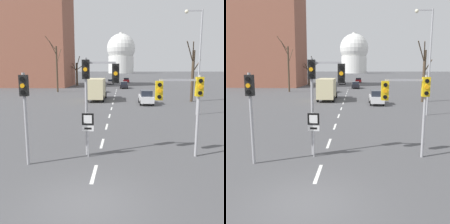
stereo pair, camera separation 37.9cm
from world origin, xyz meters
TOP-DOWN VIEW (x-y plane):
  - ground_plane at (0.00, 0.00)m, footprint 800.00×800.00m
  - lane_stripe_0 at (0.00, 2.44)m, footprint 0.16×2.00m
  - lane_stripe_1 at (0.00, 6.94)m, footprint 0.16×2.00m
  - lane_stripe_2 at (0.00, 11.44)m, footprint 0.16×2.00m
  - lane_stripe_3 at (0.00, 15.94)m, footprint 0.16×2.00m
  - lane_stripe_4 at (0.00, 20.44)m, footprint 0.16×2.00m
  - lane_stripe_5 at (0.00, 24.94)m, footprint 0.16×2.00m
  - lane_stripe_6 at (0.00, 29.44)m, footprint 0.16×2.00m
  - lane_stripe_7 at (0.00, 33.94)m, footprint 0.16×2.00m
  - lane_stripe_8 at (0.00, 38.44)m, footprint 0.16×2.00m
  - lane_stripe_9 at (0.00, 42.94)m, footprint 0.16×2.00m
  - lane_stripe_10 at (0.00, 47.44)m, footprint 0.16×2.00m
  - traffic_signal_centre_tall at (-0.11, 4.88)m, footprint 1.87×0.34m
  - traffic_signal_near_right at (4.32, 4.87)m, footprint 2.36×0.34m
  - traffic_signal_near_left at (-3.26, 3.41)m, footprint 0.36×0.34m
  - route_sign_post at (-0.53, 4.54)m, footprint 0.60×0.08m
  - street_lamp_right at (8.37, 16.97)m, footprint 1.71×0.36m
  - sedan_near_left at (-2.13, 65.23)m, footprint 1.73×4.20m
  - sedan_near_right at (1.66, 50.68)m, footprint 1.83×4.57m
  - sedan_mid_centre at (2.56, 74.26)m, footprint 1.98×4.11m
  - sedan_far_left at (4.29, 24.33)m, footprint 1.72×4.50m
  - sedan_far_right at (-3.32, 40.26)m, footprint 1.84×4.27m
  - delivery_truck at (-2.46, 28.25)m, footprint 2.44×7.20m
  - bare_tree_left_near at (-11.50, 40.81)m, footprint 2.23×5.79m
  - bare_tree_right_near at (10.83, 27.09)m, footprint 2.79×3.23m
  - bare_tree_left_far at (-10.94, 59.39)m, footprint 5.14×2.58m
  - capitol_dome at (0.00, 244.82)m, footprint 27.86×27.86m
  - apartment_block_left at (-21.25, 57.19)m, footprint 18.00×14.00m

SIDE VIEW (x-z plane):
  - ground_plane at x=0.00m, z-range 0.00..0.00m
  - lane_stripe_0 at x=0.00m, z-range 0.00..0.01m
  - lane_stripe_1 at x=0.00m, z-range 0.00..0.01m
  - lane_stripe_2 at x=0.00m, z-range 0.00..0.01m
  - lane_stripe_3 at x=0.00m, z-range 0.00..0.01m
  - lane_stripe_4 at x=0.00m, z-range 0.00..0.01m
  - lane_stripe_5 at x=0.00m, z-range 0.00..0.01m
  - lane_stripe_6 at x=0.00m, z-range 0.00..0.01m
  - lane_stripe_7 at x=0.00m, z-range 0.00..0.01m
  - lane_stripe_8 at x=0.00m, z-range 0.00..0.01m
  - lane_stripe_9 at x=0.00m, z-range 0.00..0.01m
  - lane_stripe_10 at x=0.00m, z-range 0.00..0.01m
  - sedan_near_left at x=-2.13m, z-range 0.02..1.56m
  - sedan_far_right at x=-3.32m, z-range 0.00..1.57m
  - sedan_near_right at x=1.66m, z-range 0.01..1.57m
  - sedan_mid_centre at x=2.56m, z-range 0.01..1.61m
  - sedan_far_left at x=4.29m, z-range -0.01..1.80m
  - route_sign_post at x=-0.53m, z-range 0.42..2.77m
  - delivery_truck at x=-2.46m, z-range 0.13..3.27m
  - traffic_signal_near_left at x=-3.26m, z-range 0.88..5.22m
  - traffic_signal_near_right at x=4.32m, z-range 1.08..5.29m
  - bare_tree_left_far at x=-10.94m, z-range -0.35..7.44m
  - traffic_signal_centre_tall at x=-0.11m, z-range 1.30..6.37m
  - bare_tree_right_near at x=10.83m, z-range -0.18..7.88m
  - bare_tree_left_near at x=-11.50m, z-range -0.37..10.27m
  - street_lamp_right at x=8.37m, z-range 0.93..10.88m
  - apartment_block_left at x=-21.25m, z-range 0.00..23.59m
  - capitol_dome at x=0.00m, z-range -0.51..38.84m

